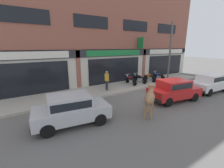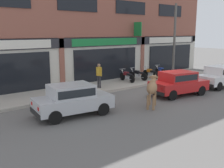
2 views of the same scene
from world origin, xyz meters
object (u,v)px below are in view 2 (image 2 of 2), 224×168
(pedestrian, at_px, (99,73))
(car_0, at_px, (178,82))
(cow, at_px, (152,88))
(motorcycle_0, at_px, (127,76))
(car_2, at_px, (72,98))
(motorcycle_2, at_px, (150,73))
(motorcycle_3, at_px, (162,72))
(utility_pole, at_px, (174,42))
(motorcycle_1, at_px, (138,75))
(car_1, at_px, (220,75))

(pedestrian, bearing_deg, car_0, -55.55)
(cow, height_order, motorcycle_0, cow)
(car_2, bearing_deg, motorcycle_2, 22.67)
(car_0, distance_m, pedestrian, 5.07)
(motorcycle_2, distance_m, motorcycle_3, 1.33)
(motorcycle_2, bearing_deg, car_2, -157.33)
(cow, xyz_separation_m, utility_pole, (6.98, 4.13, 2.03))
(motorcycle_1, bearing_deg, car_2, -153.67)
(cow, xyz_separation_m, motorcycle_1, (4.36, 5.41, -0.46))
(cow, xyz_separation_m, motorcycle_3, (7.00, 5.27, -0.46))
(motorcycle_2, bearing_deg, car_1, -70.64)
(car_2, bearing_deg, motorcycle_1, 26.33)
(cow, height_order, motorcycle_1, cow)
(motorcycle_1, bearing_deg, pedestrian, -172.45)
(motorcycle_0, bearing_deg, car_0, -91.28)
(car_0, height_order, pedestrian, pedestrian)
(car_1, distance_m, motorcycle_3, 4.89)
(car_2, bearing_deg, utility_pole, 14.39)
(motorcycle_2, bearing_deg, motorcycle_1, 176.19)
(motorcycle_1, relative_size, motorcycle_3, 1.01)
(motorcycle_2, distance_m, pedestrian, 5.48)
(car_0, distance_m, utility_pole, 5.63)
(car_2, height_order, motorcycle_2, car_2)
(motorcycle_0, xyz_separation_m, pedestrian, (-2.96, -0.52, 0.60))
(motorcycle_0, bearing_deg, car_2, -150.23)
(car_0, bearing_deg, car_2, 174.65)
(motorcycle_2, xyz_separation_m, pedestrian, (-5.43, -0.46, 0.60))
(cow, distance_m, motorcycle_1, 6.97)
(motorcycle_0, distance_m, motorcycle_3, 3.80)
(car_0, height_order, car_1, same)
(cow, bearing_deg, car_2, 160.71)
(car_2, distance_m, pedestrian, 5.41)
(motorcycle_0, bearing_deg, motorcycle_2, -1.42)
(car_1, relative_size, car_2, 0.99)
(car_1, height_order, motorcycle_2, car_1)
(car_1, relative_size, motorcycle_1, 2.04)
(car_1, bearing_deg, motorcycle_2, 109.36)
(pedestrian, height_order, utility_pole, utility_pole)
(car_1, xyz_separation_m, motorcycle_0, (-4.19, 4.98, -0.27))
(motorcycle_0, height_order, utility_pole, utility_pole)
(motorcycle_3, distance_m, utility_pole, 2.73)
(car_2, bearing_deg, pedestrian, 40.67)
(motorcycle_0, relative_size, motorcycle_3, 1.00)
(car_1, relative_size, motorcycle_3, 2.05)
(motorcycle_2, relative_size, utility_pole, 0.31)
(car_1, height_order, motorcycle_1, car_1)
(car_2, xyz_separation_m, motorcycle_1, (8.21, 4.06, -0.27))
(car_1, bearing_deg, utility_pole, 96.42)
(car_1, distance_m, motorcycle_2, 5.22)
(cow, distance_m, motorcycle_0, 6.29)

